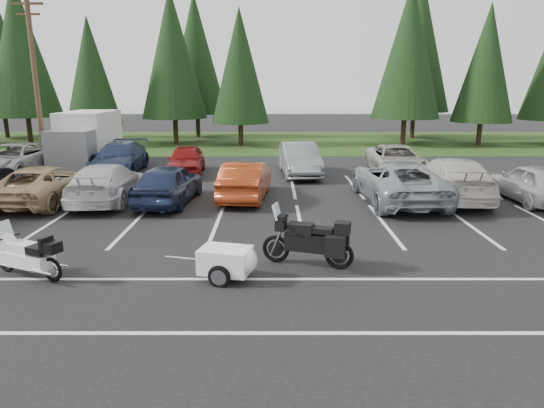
{
  "coord_description": "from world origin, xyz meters",
  "views": [
    {
      "loc": [
        2.28,
        -13.93,
        4.39
      ],
      "look_at": [
        2.28,
        -0.5,
        1.05
      ],
      "focal_mm": 32.0,
      "sensor_mm": 36.0,
      "label": 1
    }
  ],
  "objects": [
    {
      "name": "car_near_4",
      "position": [
        -1.61,
        3.87,
        0.76
      ],
      "size": [
        2.2,
        4.6,
        1.52
      ],
      "primitive_type": "imported",
      "rotation": [
        0.0,
        0.0,
        3.05
      ],
      "color": "#1B2545",
      "rests_on": "ground"
    },
    {
      "name": "box_truck",
      "position": [
        -8.0,
        12.5,
        1.45
      ],
      "size": [
        2.4,
        5.6,
        2.9
      ],
      "primitive_type": null,
      "color": "silver",
      "rests_on": "ground"
    },
    {
      "name": "conifer_5",
      "position": [
        0.0,
        21.6,
        5.63
      ],
      "size": [
        4.14,
        4.14,
        9.63
      ],
      "color": "#332316",
      "rests_on": "ground"
    },
    {
      "name": "car_far_2",
      "position": [
        -2.0,
        9.93,
        0.71
      ],
      "size": [
        1.96,
        4.29,
        1.43
      ],
      "primitive_type": "imported",
      "rotation": [
        0.0,
        0.0,
        0.07
      ],
      "color": "maroon",
      "rests_on": "ground"
    },
    {
      "name": "conifer_back_c",
      "position": [
        14.0,
        26.8,
        7.49
      ],
      "size": [
        5.5,
        5.5,
        12.81
      ],
      "color": "#332316",
      "rests_on": "ground"
    },
    {
      "name": "conifer_back_b",
      "position": [
        -4.0,
        27.5,
        6.77
      ],
      "size": [
        4.97,
        4.97,
        11.58
      ],
      "color": "#332316",
      "rests_on": "ground"
    },
    {
      "name": "conifer_2",
      "position": [
        -16.0,
        22.8,
        6.95
      ],
      "size": [
        5.1,
        5.1,
        11.89
      ],
      "color": "#332316",
      "rests_on": "ground"
    },
    {
      "name": "cargo_trailer",
      "position": [
        1.22,
        -3.48,
        0.38
      ],
      "size": [
        1.84,
        1.31,
        0.77
      ],
      "primitive_type": null,
      "rotation": [
        0.0,
        0.0,
        -0.25
      ],
      "color": "white",
      "rests_on": "ground"
    },
    {
      "name": "ground",
      "position": [
        0.0,
        0.0,
        0.0
      ],
      "size": [
        120.0,
        120.0,
        0.0
      ],
      "primitive_type": "plane",
      "color": "black",
      "rests_on": "ground"
    },
    {
      "name": "car_far_3",
      "position": [
        3.64,
        9.66,
        0.78
      ],
      "size": [
        2.04,
        4.88,
        1.57
      ],
      "primitive_type": "imported",
      "rotation": [
        0.0,
        0.0,
        0.08
      ],
      "color": "slate",
      "rests_on": "ground"
    },
    {
      "name": "car_near_3",
      "position": [
        -4.01,
        4.11,
        0.74
      ],
      "size": [
        2.26,
        5.15,
        1.47
      ],
      "primitive_type": "imported",
      "rotation": [
        0.0,
        0.0,
        3.18
      ],
      "color": "silver",
      "rests_on": "ground"
    },
    {
      "name": "car_near_6",
      "position": [
        7.06,
        4.08,
        0.8
      ],
      "size": [
        2.87,
        5.85,
        1.6
      ],
      "primitive_type": "imported",
      "rotation": [
        0.0,
        0.0,
        3.18
      ],
      "color": "gray",
      "rests_on": "ground"
    },
    {
      "name": "stall_markings",
      "position": [
        0.0,
        2.0,
        0.0
      ],
      "size": [
        32.0,
        16.0,
        0.01
      ],
      "primitive_type": "cube",
      "color": "silver",
      "rests_on": "ground"
    },
    {
      "name": "car_far_0",
      "position": [
        -10.49,
        9.85,
        0.76
      ],
      "size": [
        2.95,
        5.68,
        1.53
      ],
      "primitive_type": "imported",
      "rotation": [
        0.0,
        0.0,
        -0.08
      ],
      "color": "beige",
      "rests_on": "ground"
    },
    {
      "name": "car_near_7",
      "position": [
        9.26,
        4.56,
        0.82
      ],
      "size": [
        2.73,
        5.78,
        1.63
      ],
      "primitive_type": "imported",
      "rotation": [
        0.0,
        0.0,
        3.06
      ],
      "color": "beige",
      "rests_on": "ground"
    },
    {
      "name": "car_near_8",
      "position": [
        12.17,
        4.02,
        0.75
      ],
      "size": [
        1.97,
        4.46,
        1.49
      ],
      "primitive_type": "imported",
      "rotation": [
        0.0,
        0.0,
        3.19
      ],
      "color": "#A0A0A5",
      "rests_on": "ground"
    },
    {
      "name": "touring_motorcycle",
      "position": [
        -3.4,
        -3.32,
        0.64
      ],
      "size": [
        2.38,
        1.58,
        1.27
      ],
      "primitive_type": null,
      "rotation": [
        0.0,
        0.0,
        -0.42
      ],
      "color": "white",
      "rests_on": "ground"
    },
    {
      "name": "conifer_4",
      "position": [
        -5.0,
        22.9,
        6.53
      ],
      "size": [
        4.8,
        4.8,
        11.17
      ],
      "color": "#332316",
      "rests_on": "ground"
    },
    {
      "name": "conifer_3",
      "position": [
        -10.5,
        21.4,
        5.27
      ],
      "size": [
        3.87,
        3.87,
        9.02
      ],
      "color": "#332316",
      "rests_on": "ground"
    },
    {
      "name": "car_far_4",
      "position": [
        8.46,
        9.94,
        0.72
      ],
      "size": [
        2.49,
        5.21,
        1.43
      ],
      "primitive_type": "imported",
      "rotation": [
        0.0,
        0.0,
        -0.02
      ],
      "color": "#A9A39B",
      "rests_on": "ground"
    },
    {
      "name": "car_near_2",
      "position": [
        -6.29,
        4.0,
        0.71
      ],
      "size": [
        2.56,
        5.2,
        1.42
      ],
      "primitive_type": "imported",
      "rotation": [
        0.0,
        0.0,
        3.1
      ],
      "color": "tan",
      "rests_on": "ground"
    },
    {
      "name": "adventure_motorcycle",
      "position": [
        3.15,
        -2.62,
        0.78
      ],
      "size": [
        2.7,
        1.61,
        1.55
      ],
      "primitive_type": null,
      "rotation": [
        0.0,
        0.0,
        -0.31
      ],
      "color": "black",
      "rests_on": "ground"
    },
    {
      "name": "utility_pole",
      "position": [
        -10.0,
        12.0,
        4.7
      ],
      "size": [
        1.6,
        0.26,
        9.0
      ],
      "color": "#473321",
      "rests_on": "ground"
    },
    {
      "name": "conifer_7",
      "position": [
        17.5,
        21.8,
        5.81
      ],
      "size": [
        4.27,
        4.27,
        9.94
      ],
      "color": "#332316",
      "rests_on": "ground"
    },
    {
      "name": "grass_strip",
      "position": [
        0.0,
        24.0,
        0.01
      ],
      "size": [
        80.0,
        16.0,
        0.01
      ],
      "primitive_type": "cube",
      "color": "#213711",
      "rests_on": "ground"
    },
    {
      "name": "car_far_1",
      "position": [
        -5.41,
        10.29,
        0.76
      ],
      "size": [
        2.3,
        5.3,
        1.52
      ],
      "primitive_type": "imported",
      "rotation": [
        0.0,
        0.0,
        0.03
      ],
      "color": "#1B2744",
      "rests_on": "ground"
    },
    {
      "name": "car_near_5",
      "position": [
        1.25,
        4.61,
        0.74
      ],
      "size": [
        1.96,
        4.59,
        1.47
      ],
      "primitive_type": "imported",
      "rotation": [
        0.0,
        0.0,
        3.05
      ],
      "color": "#973213",
      "rests_on": "ground"
    },
    {
      "name": "lake_water",
      "position": [
        4.0,
        55.0,
        0.0
      ],
      "size": [
        70.0,
        50.0,
        0.02
      ],
      "primitive_type": "cube",
      "color": "slate",
      "rests_on": "ground"
    },
    {
      "name": "conifer_6",
      "position": [
        12.0,
        22.1,
        6.71
      ],
      "size": [
        4.93,
        4.93,
        11.48
      ],
      "color": "#332316",
      "rests_on": "ground"
    }
  ]
}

